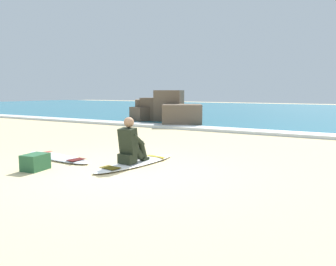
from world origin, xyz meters
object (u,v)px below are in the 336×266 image
object	(u,v)px
surfboard_main	(137,163)
surfer_seated	(131,145)
surfboard_spare_near	(58,157)
beach_bag	(35,162)

from	to	relation	value
surfboard_main	surfer_seated	distance (m)	0.43
surfer_seated	surfboard_spare_near	xyz separation A→B (m)	(-1.90, -0.27, -0.40)
surfer_seated	surfboard_spare_near	world-z (taller)	surfer_seated
surfer_seated	beach_bag	size ratio (longest dim) A/B	1.97
surfer_seated	beach_bag	distance (m)	1.90
surfboard_spare_near	beach_bag	distance (m)	1.13
surfboard_main	beach_bag	world-z (taller)	beach_bag
surfboard_main	surfboard_spare_near	bearing A→B (deg)	-167.59
surfboard_spare_near	beach_bag	world-z (taller)	beach_bag
surfboard_main	surfboard_spare_near	xyz separation A→B (m)	(-1.93, -0.43, 0.00)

